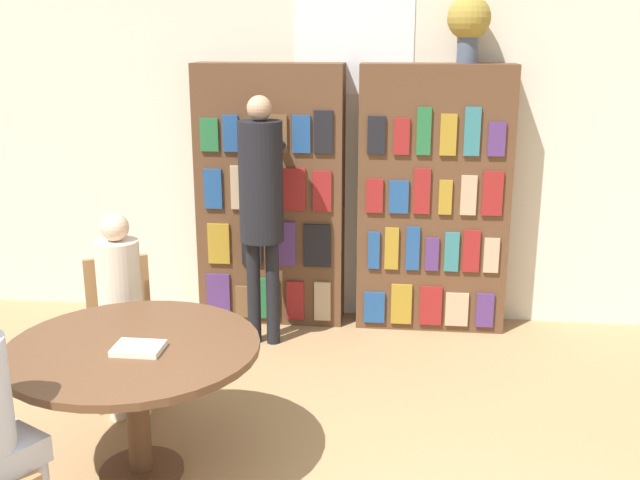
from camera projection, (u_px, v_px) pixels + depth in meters
The scene contains 9 objects.
wall_back at pixel (353, 132), 5.86m from camera, with size 6.40×0.07×3.00m.
bookshelf_left at pixel (271, 196), 5.87m from camera, with size 1.14×0.34×2.04m.
bookshelf_right at pixel (433, 200), 5.74m from camera, with size 1.14×0.34×2.04m.
flower_vase at pixel (469, 22), 5.37m from camera, with size 0.31×0.31×0.48m.
reading_table at pixel (134, 365), 3.81m from camera, with size 1.29×1.29×0.74m.
chair_left_side at pixel (121, 321), 4.74m from camera, with size 0.53×0.53×0.89m.
seated_reader_left at pixel (121, 301), 4.52m from camera, with size 0.37×0.41×1.23m.
librarian_standing at pixel (261, 194), 5.35m from camera, with size 0.32×0.59×1.84m.
open_book_on_table at pixel (138, 348), 3.69m from camera, with size 0.24×0.18×0.03m.
Camera 1 is at (0.38, -2.47, 2.26)m, focal length 42.00 mm.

